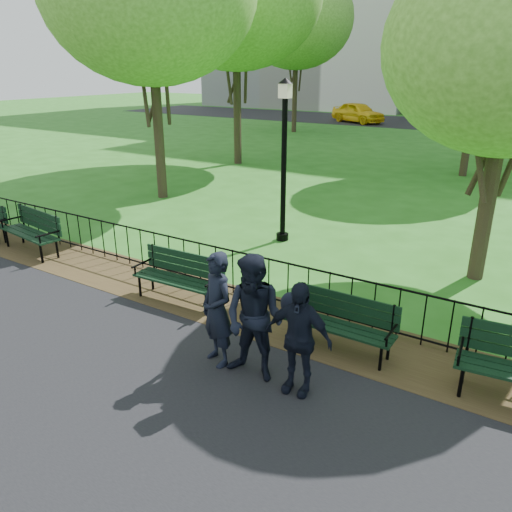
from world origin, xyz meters
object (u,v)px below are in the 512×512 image
Objects in this scene: lamppost at (284,156)px; tree_far_c at (485,27)px; park_bench_left_a at (180,272)px; park_bench_main at (322,312)px; taxi at (358,112)px; park_bench_left_b at (33,227)px; person_mid at (255,319)px; person_right at (298,338)px; person_left at (217,310)px; tree_far_w at (297,19)px.

lamppost is 0.50× the size of tree_far_c.
park_bench_main is at bearing -3.74° from park_bench_left_a.
park_bench_main is at bearing -134.53° from taxi.
park_bench_main is 33.69m from taxi.
lamppost reaches higher than park_bench_left_b.
lamppost is at bearing 126.66° from park_bench_main.
person_mid reaches higher than person_right.
person_left is 0.95× the size of person_mid.
park_bench_left_b is at bearing -76.02° from tree_far_w.
tree_far_c is at bearing 72.90° from park_bench_left_b.
tree_far_w reaches higher than park_bench_left_a.
lamppost is at bearing 113.18° from person_mid.
park_bench_left_b is at bearing 164.44° from person_right.
person_mid is 0.40× the size of taxi.
lamppost is 2.44× the size of person_right.
person_left is at bearing -38.07° from park_bench_left_a.
tree_far_w reaches higher than person_mid.
person_left is at bearing 175.07° from person_mid.
lamppost is at bearing -137.27° from taxi.
lamppost reaches higher than person_mid.
person_left is (1.97, -5.36, -1.24)m from lamppost.
lamppost is 5.84m from person_left.
park_bench_left_a is 15.74m from tree_far_c.
park_bench_main is 5.33m from lamppost.
person_right is at bearing -134.90° from taxi.
park_bench_main is at bearing -53.51° from lamppost.
taxi reaches higher than park_bench_main.
taxi is (-9.07, 31.42, 0.20)m from park_bench_left_a.
park_bench_left_a is 2.84m from person_mid.
person_left is 34.50m from taxi.
tree_far_w is (-5.87, 23.57, 6.25)m from park_bench_left_b.
tree_far_c reaches higher than person_right.
park_bench_main is at bearing 72.55° from person_left.
person_right is (0.65, 0.04, -0.11)m from person_mid.
person_mid reaches higher than park_bench_left_a.
tree_far_c reaches higher than park_bench_left_a.
person_mid reaches higher than park_bench_main.
park_bench_main is at bearing 5.56° from park_bench_left_b.
taxi is (-4.45, 31.25, 0.17)m from park_bench_left_b.
tree_far_w reaches higher than person_right.
park_bench_left_a is 1.13× the size of person_right.
taxi is at bearing 110.99° from park_bench_main.
tree_far_c is (2.18, 10.79, 3.33)m from lamppost.
park_bench_left_a is at bearing -97.86° from tree_far_c.
person_left is 0.65m from person_mid.
person_mid is at bearing 178.46° from person_right.
person_right is (0.23, -1.24, 0.22)m from park_bench_main.
tree_far_c reaches higher than person_mid.
tree_far_w is at bearing 111.41° from park_bench_left_a.
taxi is at bearing 131.53° from person_left.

